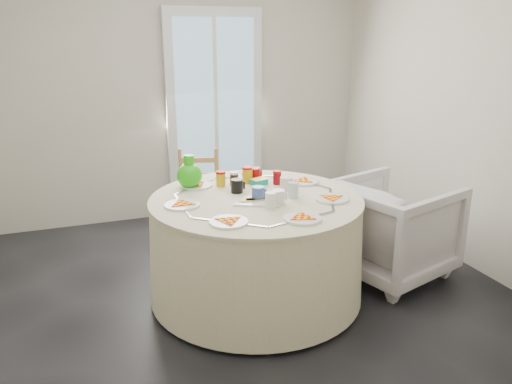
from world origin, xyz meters
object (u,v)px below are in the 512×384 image
object	(u,v)px
table	(256,249)
armchair	(391,228)
wooden_chair	(199,193)
green_pitcher	(189,173)

from	to	relation	value
table	armchair	size ratio (longest dim) A/B	1.79
wooden_chair	table	bearing A→B (deg)	-67.34
table	wooden_chair	xyz separation A→B (m)	(-0.14, 1.13, 0.09)
green_pitcher	table	bearing A→B (deg)	-63.71
wooden_chair	armchair	distance (m)	1.71
table	wooden_chair	distance (m)	1.14
armchair	table	bearing A→B (deg)	71.89
armchair	green_pitcher	world-z (taller)	green_pitcher
wooden_chair	green_pitcher	distance (m)	0.88
wooden_chair	green_pitcher	world-z (taller)	green_pitcher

